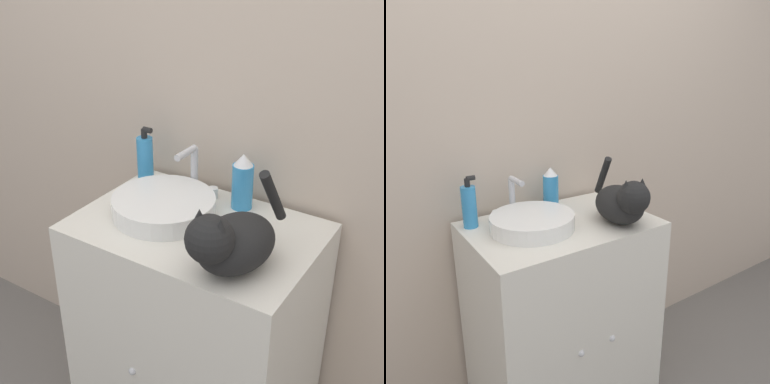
# 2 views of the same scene
# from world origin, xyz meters

# --- Properties ---
(wall_back) EXTENTS (6.00, 0.05, 2.50)m
(wall_back) POSITION_xyz_m (0.00, 0.52, 1.25)
(wall_back) COLOR #C6B29E
(wall_back) RESTS_ON ground_plane
(vanity_cabinet) EXTENTS (0.70, 0.49, 0.90)m
(vanity_cabinet) POSITION_xyz_m (0.00, 0.24, 0.45)
(vanity_cabinet) COLOR silver
(vanity_cabinet) RESTS_ON ground_plane
(sink_basin) EXTENTS (0.31, 0.31, 0.06)m
(sink_basin) POSITION_xyz_m (-0.12, 0.24, 0.92)
(sink_basin) COLOR white
(sink_basin) RESTS_ON vanity_cabinet
(faucet) EXTENTS (0.17, 0.11, 0.17)m
(faucet) POSITION_xyz_m (-0.12, 0.40, 0.97)
(faucet) COLOR silver
(faucet) RESTS_ON vanity_cabinet
(cat) EXTENTS (0.21, 0.37, 0.23)m
(cat) POSITION_xyz_m (0.19, 0.10, 0.98)
(cat) COLOR black
(cat) RESTS_ON vanity_cabinet
(soap_bottle) EXTENTS (0.06, 0.05, 0.20)m
(soap_bottle) POSITION_xyz_m (-0.30, 0.39, 0.98)
(soap_bottle) COLOR #338CCC
(soap_bottle) RESTS_ON vanity_cabinet
(spray_bottle) EXTENTS (0.07, 0.07, 0.18)m
(spray_bottle) POSITION_xyz_m (0.06, 0.41, 0.98)
(spray_bottle) COLOR #338CCC
(spray_bottle) RESTS_ON vanity_cabinet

